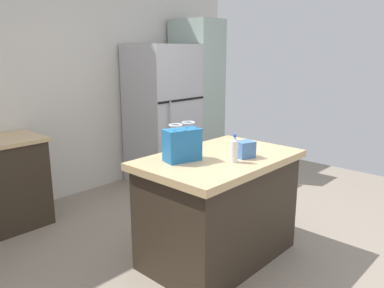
% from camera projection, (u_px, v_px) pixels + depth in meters
% --- Properties ---
extents(ground, '(6.55, 6.55, 0.00)m').
position_uv_depth(ground, '(231.00, 267.00, 3.13)').
color(ground, gray).
extents(back_wall, '(5.46, 0.13, 2.76)m').
position_uv_depth(back_wall, '(62.00, 80.00, 4.41)').
color(back_wall, silver).
rests_on(back_wall, ground).
extents(kitchen_island, '(1.31, 0.85, 0.89)m').
position_uv_depth(kitchen_island, '(219.00, 207.00, 3.19)').
color(kitchen_island, '#33281E').
rests_on(kitchen_island, ground).
extents(refrigerator, '(0.81, 0.74, 1.79)m').
position_uv_depth(refrigerator, '(163.00, 114.00, 5.07)').
color(refrigerator, '#B7B7BC').
rests_on(refrigerator, ground).
extents(tall_cabinet, '(0.48, 0.66, 2.12)m').
position_uv_depth(tall_cabinet, '(197.00, 97.00, 5.51)').
color(tall_cabinet, '#9EB2A8').
rests_on(tall_cabinet, ground).
extents(shopping_bag, '(0.30, 0.22, 0.29)m').
position_uv_depth(shopping_bag, '(182.00, 144.00, 2.93)').
color(shopping_bag, '#236BAD').
rests_on(shopping_bag, kitchen_island).
extents(small_box, '(0.16, 0.15, 0.13)m').
position_uv_depth(small_box, '(245.00, 149.00, 3.03)').
color(small_box, '#4775B7').
rests_on(small_box, kitchen_island).
extents(bottle, '(0.06, 0.06, 0.22)m').
position_uv_depth(bottle, '(235.00, 150.00, 2.89)').
color(bottle, white).
rests_on(bottle, kitchen_island).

